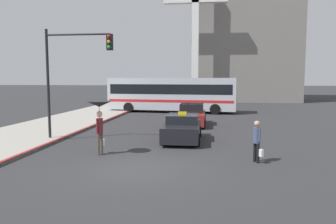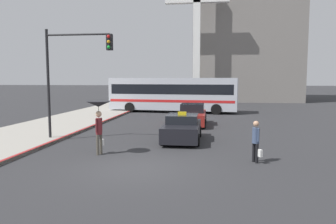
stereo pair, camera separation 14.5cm
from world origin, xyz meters
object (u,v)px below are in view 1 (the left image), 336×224
at_px(city_bus, 172,93).
at_px(pedestrian_man, 257,139).
at_px(taxi, 182,128).
at_px(sedan_red, 192,115).
at_px(pedestrian_with_umbrella, 99,111).
at_px(monument_cross, 195,22).
at_px(traffic_light, 73,64).

xyz_separation_m(city_bus, pedestrian_man, (5.42, -18.70, -0.93)).
relative_size(taxi, pedestrian_man, 2.52).
bearing_deg(sedan_red, taxi, 88.19).
distance_m(pedestrian_with_umbrella, monument_cross, 30.86).
xyz_separation_m(taxi, sedan_red, (0.19, 5.89, 0.03)).
bearing_deg(city_bus, monument_cross, 177.23).
bearing_deg(sedan_red, traffic_light, 49.31).
bearing_deg(traffic_light, sedan_red, 49.31).
bearing_deg(taxi, sedan_red, -91.81).
bearing_deg(traffic_light, taxi, 7.91).
height_order(pedestrian_man, monument_cross, monument_cross).
xyz_separation_m(taxi, monument_cross, (-0.47, 25.91, 9.79)).
bearing_deg(taxi, pedestrian_man, 128.02).
xyz_separation_m(taxi, pedestrian_man, (3.21, -4.11, 0.26)).
relative_size(pedestrian_man, traffic_light, 0.28).
bearing_deg(pedestrian_with_umbrella, pedestrian_man, -75.55).
bearing_deg(sedan_red, monument_cross, -88.11).
xyz_separation_m(pedestrian_man, monument_cross, (-3.68, 30.02, 9.52)).
xyz_separation_m(traffic_light, monument_cross, (5.07, 26.68, 6.44)).
relative_size(traffic_light, monument_cross, 0.31).
bearing_deg(sedan_red, pedestrian_with_umbrella, 70.25).
height_order(pedestrian_with_umbrella, monument_cross, monument_cross).
bearing_deg(pedestrian_with_umbrella, monument_cross, 13.58).
bearing_deg(monument_cross, pedestrian_with_umbrella, -95.32).
bearing_deg(pedestrian_with_umbrella, traffic_light, 58.17).
relative_size(taxi, monument_cross, 0.22).
bearing_deg(monument_cross, traffic_light, -100.75).
bearing_deg(pedestrian_man, monument_cross, 162.14).
bearing_deg(traffic_light, pedestrian_man, -20.87).
xyz_separation_m(taxi, pedestrian_with_umbrella, (-3.22, -3.60, 1.23)).
height_order(city_bus, pedestrian_with_umbrella, city_bus).
distance_m(sedan_red, monument_cross, 22.28).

